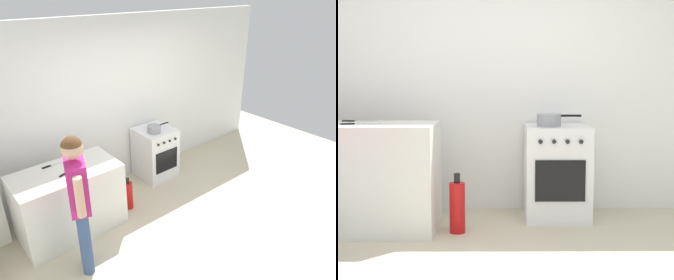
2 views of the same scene
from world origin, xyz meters
TOP-DOWN VIEW (x-y plane):
  - ground_plane at (0.00, 0.00)m, footprint 8.00×8.00m
  - back_wall at (0.00, 1.95)m, footprint 6.00×0.10m
  - counter_unit at (-1.35, 1.20)m, footprint 1.30×0.70m
  - oven_left at (0.35, 1.58)m, footprint 0.58×0.62m
  - pot at (0.27, 1.49)m, footprint 0.40×0.22m
  - knife_carving at (-1.39, 1.42)m, footprint 0.33×0.04m
  - knife_chef at (-1.32, 1.14)m, footprint 0.31×0.12m
  - person at (-1.51, 0.48)m, footprint 0.30×0.54m
  - fire_extinguisher at (-0.52, 1.10)m, footprint 0.13×0.13m

SIDE VIEW (x-z plane):
  - ground_plane at x=0.00m, z-range 0.00..0.00m
  - fire_extinguisher at x=-0.52m, z-range -0.03..0.47m
  - oven_left at x=0.35m, z-range 0.00..0.85m
  - counter_unit at x=-1.35m, z-range 0.00..0.90m
  - knife_carving at x=-1.39m, z-range 0.90..0.91m
  - knife_chef at x=-1.32m, z-range 0.90..0.91m
  - pot at x=0.27m, z-range 0.85..0.96m
  - person at x=-1.51m, z-range 0.17..1.84m
  - back_wall at x=0.00m, z-range 0.00..2.60m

